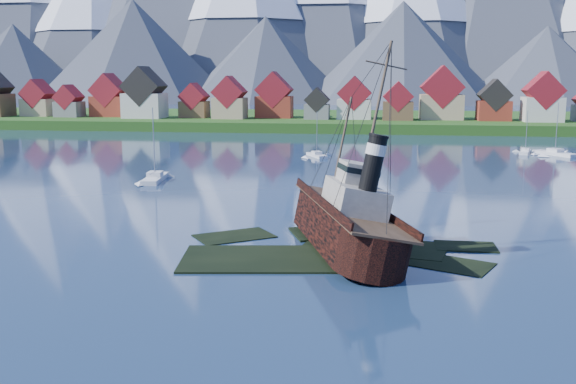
# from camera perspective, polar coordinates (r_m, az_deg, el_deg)

# --- Properties ---
(ground) EXTENTS (1400.00, 1400.00, 0.00)m
(ground) POSITION_cam_1_polar(r_m,az_deg,el_deg) (61.92, 2.16, -5.62)
(ground) COLOR navy
(ground) RESTS_ON ground
(shoal) EXTENTS (31.71, 21.24, 1.14)m
(shoal) POSITION_cam_1_polar(r_m,az_deg,el_deg) (63.94, 3.94, -5.44)
(shoal) COLOR black
(shoal) RESTS_ON ground
(shore_bank) EXTENTS (600.00, 80.00, 3.20)m
(shore_bank) POSITION_cam_1_polar(r_m,az_deg,el_deg) (229.96, 6.54, 5.99)
(shore_bank) COLOR #174012
(shore_bank) RESTS_ON ground
(seawall) EXTENTS (600.00, 2.50, 2.00)m
(seawall) POSITION_cam_1_polar(r_m,az_deg,el_deg) (192.10, 6.22, 5.16)
(seawall) COLOR #3F3D38
(seawall) RESTS_ON ground
(town) EXTENTS (250.96, 16.69, 17.30)m
(town) POSITION_cam_1_polar(r_m,az_deg,el_deg) (215.17, -2.49, 8.16)
(town) COLOR maroon
(town) RESTS_ON ground
(tugboat_wreck) EXTENTS (6.34, 27.31, 21.64)m
(tugboat_wreck) POSITION_cam_1_polar(r_m,az_deg,el_deg) (65.02, 4.83, -2.39)
(tugboat_wreck) COLOR black
(tugboat_wreck) RESTS_ON ground
(sailboat_a) EXTENTS (3.83, 10.45, 12.46)m
(sailboat_a) POSITION_cam_1_polar(r_m,az_deg,el_deg) (107.30, -11.73, 1.13)
(sailboat_a) COLOR silver
(sailboat_a) RESTS_ON ground
(sailboat_c) EXTENTS (5.24, 7.76, 9.96)m
(sailboat_c) POSITION_cam_1_polar(r_m,az_deg,el_deg) (136.51, 2.57, 3.24)
(sailboat_c) COLOR silver
(sailboat_c) RESTS_ON ground
(sailboat_d) EXTENTS (4.02, 7.48, 9.93)m
(sailboat_d) POSITION_cam_1_polar(r_m,az_deg,el_deg) (151.67, 20.33, 3.31)
(sailboat_d) COLOR silver
(sailboat_d) RESTS_ON ground
(sailboat_e) EXTENTS (7.86, 9.95, 11.91)m
(sailboat_e) POSITION_cam_1_polar(r_m,az_deg,el_deg) (150.90, 22.64, 3.14)
(sailboat_e) COLOR silver
(sailboat_e) RESTS_ON ground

